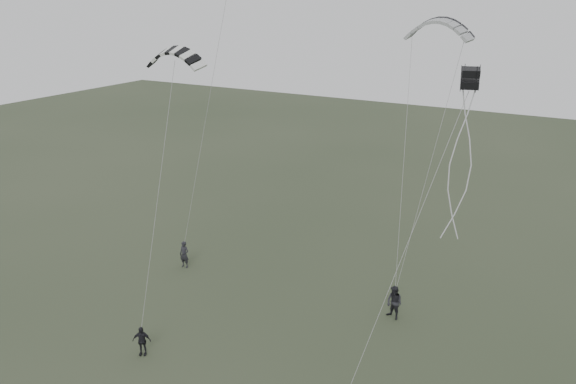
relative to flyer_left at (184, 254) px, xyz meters
The scene contains 7 objects.
ground 9.99m from the flyer_left, 42.61° to the right, with size 140.00×140.00×0.00m, color #313D27.
flyer_left is the anchor object (origin of this frame).
flyer_right 13.93m from the flyer_left, ahead, with size 0.93×0.73×1.92m, color black.
flyer_center 9.43m from the flyer_left, 63.56° to the right, with size 0.90×0.38×1.54m, color black.
kite_pale_large 20.78m from the flyer_left, 20.76° to the left, with size 3.66×0.82×1.53m, color #A4A6A9, non-canonical shape.
kite_striped 13.83m from the flyer_left, 46.63° to the right, with size 3.33×0.83×1.28m, color black, non-canonical shape.
kite_box 21.87m from the flyer_left, 10.05° to the right, with size 0.67×0.67×0.73m, color black, non-canonical shape.
Camera 1 is at (14.58, -18.70, 16.74)m, focal length 35.00 mm.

